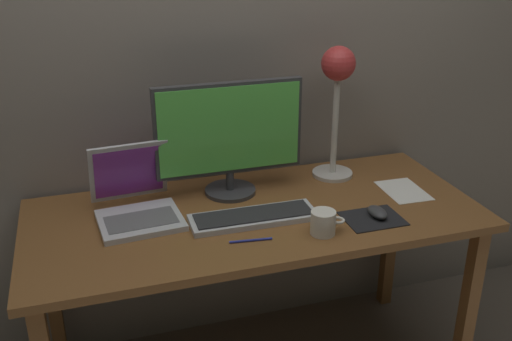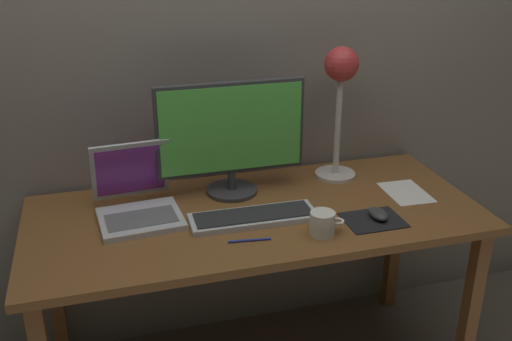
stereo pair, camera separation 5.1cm
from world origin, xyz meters
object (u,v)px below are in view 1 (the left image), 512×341
(monitor, at_px, (229,134))
(keyboard_main, at_px, (254,217))
(coffee_mug, at_px, (324,223))
(desk_lamp, at_px, (337,84))
(mouse, at_px, (377,212))
(laptop, at_px, (135,197))
(pen, at_px, (251,240))

(monitor, distance_m, keyboard_main, 0.33)
(keyboard_main, height_order, coffee_mug, coffee_mug)
(keyboard_main, height_order, desk_lamp, desk_lamp)
(mouse, height_order, coffee_mug, coffee_mug)
(keyboard_main, xyz_separation_m, laptop, (-0.38, 0.17, 0.06))
(desk_lamp, bearing_deg, mouse, -90.59)
(mouse, bearing_deg, keyboard_main, 165.22)
(laptop, bearing_deg, mouse, -19.07)
(pen, bearing_deg, monitor, 84.91)
(laptop, relative_size, coffee_mug, 2.78)
(keyboard_main, relative_size, desk_lamp, 0.85)
(desk_lamp, distance_m, mouse, 0.53)
(keyboard_main, xyz_separation_m, desk_lamp, (0.42, 0.27, 0.37))
(keyboard_main, height_order, mouse, mouse)
(monitor, relative_size, desk_lamp, 1.05)
(mouse, bearing_deg, monitor, 141.30)
(coffee_mug, bearing_deg, pen, 175.08)
(monitor, height_order, pen, monitor)
(keyboard_main, distance_m, coffee_mug, 0.25)
(coffee_mug, distance_m, pen, 0.25)
(coffee_mug, bearing_deg, monitor, 117.91)
(laptop, bearing_deg, monitor, 11.34)
(monitor, bearing_deg, coffee_mug, -62.09)
(laptop, relative_size, pen, 2.34)
(desk_lamp, xyz_separation_m, pen, (-0.47, -0.41, -0.37))
(desk_lamp, relative_size, coffee_mug, 4.44)
(monitor, relative_size, pen, 3.92)
(monitor, distance_m, desk_lamp, 0.46)
(monitor, height_order, mouse, monitor)
(mouse, bearing_deg, desk_lamp, 89.41)
(monitor, bearing_deg, laptop, -168.66)
(coffee_mug, height_order, pen, coffee_mug)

